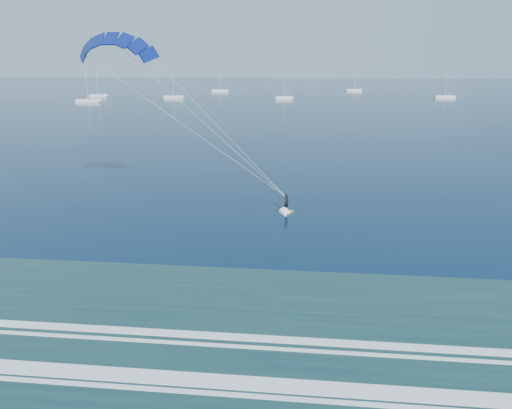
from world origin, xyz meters
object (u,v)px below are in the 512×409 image
object	(u,v)px
sailboat_2	(220,91)
sailboat_0	(88,100)
sailboat_3	(284,98)
sailboat_7	(98,95)
sailboat_4	(354,90)
sailboat_1	(174,97)
sailboat_5	(445,97)
kitesurfer_rig	(208,126)

from	to	relation	value
sailboat_2	sailboat_0	bearing A→B (deg)	-120.94
sailboat_2	sailboat_3	xyz separation A→B (m)	(36.54, -46.37, -0.01)
sailboat_7	sailboat_2	bearing A→B (deg)	40.03
sailboat_3	sailboat_4	bearing A→B (deg)	58.73
sailboat_1	sailboat_2	bearing A→B (deg)	74.69
sailboat_5	sailboat_2	bearing A→B (deg)	162.86
sailboat_3	kitesurfer_rig	bearing A→B (deg)	-90.33
sailboat_0	sailboat_1	xyz separation A→B (m)	(28.90, 23.12, -0.01)
sailboat_1	kitesurfer_rig	bearing A→B (deg)	-73.13
kitesurfer_rig	sailboat_3	bearing A→B (deg)	89.67
sailboat_0	sailboat_2	xyz separation A→B (m)	(41.55, 69.31, -0.01)
sailboat_3	sailboat_1	bearing A→B (deg)	179.79
sailboat_4	sailboat_7	distance (m)	133.65
sailboat_0	sailboat_4	world-z (taller)	sailboat_0
sailboat_0	sailboat_4	distance (m)	140.49
sailboat_3	sailboat_5	bearing A→B (deg)	10.46
sailboat_3	sailboat_5	xyz separation A→B (m)	(71.19, 13.14, 0.01)
kitesurfer_rig	sailboat_1	distance (m)	166.54
sailboat_0	sailboat_7	world-z (taller)	sailboat_0
sailboat_0	sailboat_3	xyz separation A→B (m)	(78.08, 22.94, -0.02)
kitesurfer_rig	sailboat_2	size ratio (longest dim) A/B	1.77
sailboat_2	sailboat_7	size ratio (longest dim) A/B	1.00
kitesurfer_rig	sailboat_0	distance (m)	156.65
sailboat_0	sailboat_1	distance (m)	37.01
kitesurfer_rig	sailboat_3	size ratio (longest dim) A/B	2.05
kitesurfer_rig	sailboat_5	xyz separation A→B (m)	(72.10, 172.10, -9.07)
sailboat_5	sailboat_1	bearing A→B (deg)	-173.85
sailboat_1	sailboat_2	size ratio (longest dim) A/B	1.01
sailboat_3	sailboat_0	bearing A→B (deg)	-163.63
sailboat_1	sailboat_2	xyz separation A→B (m)	(12.64, 46.19, -0.00)
sailboat_2	sailboat_5	bearing A→B (deg)	-17.14
sailboat_0	sailboat_1	bearing A→B (deg)	38.65
sailboat_4	sailboat_0	bearing A→B (deg)	-144.24
kitesurfer_rig	sailboat_0	size ratio (longest dim) A/B	1.60
sailboat_4	sailboat_3	bearing A→B (deg)	-121.27
sailboat_4	sailboat_5	world-z (taller)	sailboat_5
sailboat_5	sailboat_0	bearing A→B (deg)	-166.41
sailboat_0	sailboat_7	size ratio (longest dim) A/B	1.11
sailboat_1	sailboat_3	xyz separation A→B (m)	(49.18, -0.18, -0.01)
sailboat_5	sailboat_7	size ratio (longest dim) A/B	1.01
sailboat_4	sailboat_7	xyz separation A→B (m)	(-122.06, -54.44, 0.01)
sailboat_0	sailboat_3	bearing A→B (deg)	16.37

